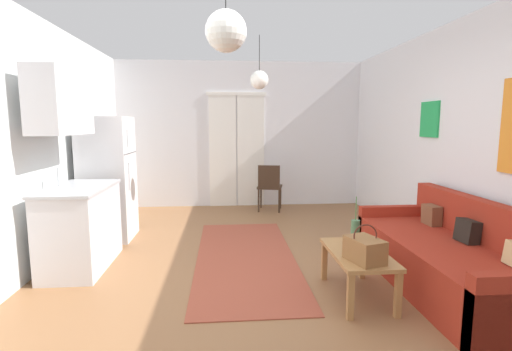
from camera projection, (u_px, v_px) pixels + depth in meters
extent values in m
cube|color=#8E603D|center=(258.00, 296.00, 3.54)|extent=(5.09, 8.08, 0.10)
cube|color=silver|center=(240.00, 135.00, 7.09)|extent=(4.69, 0.10, 2.68)
cube|color=white|center=(223.00, 152.00, 7.05)|extent=(0.50, 0.02, 2.06)
cube|color=white|center=(251.00, 151.00, 7.09)|extent=(0.50, 0.02, 2.06)
cube|color=white|center=(236.00, 94.00, 6.92)|extent=(1.10, 0.03, 0.06)
cube|color=silver|center=(503.00, 146.00, 3.54)|extent=(0.10, 7.68, 2.68)
cube|color=green|center=(430.00, 119.00, 4.67)|extent=(0.02, 0.40, 0.44)
cube|color=orange|center=(39.00, 107.00, 3.96)|extent=(0.02, 0.32, 0.40)
cube|color=#9E4733|center=(246.00, 257.00, 4.40)|extent=(1.12, 2.86, 0.01)
cube|color=maroon|center=(443.00, 265.00, 3.55)|extent=(0.87, 2.14, 0.45)
cube|color=maroon|center=(481.00, 244.00, 3.56)|extent=(0.15, 2.14, 0.84)
cube|color=maroon|center=(395.00, 229.00, 4.55)|extent=(0.87, 0.11, 0.57)
cube|color=black|center=(468.00, 231.00, 3.51)|extent=(0.16, 0.22, 0.22)
cube|color=brown|center=(431.00, 215.00, 4.12)|extent=(0.13, 0.22, 0.22)
cube|color=#A87542|center=(358.00, 254.00, 3.37)|extent=(0.47, 0.87, 0.04)
cube|color=#A87542|center=(350.00, 297.00, 2.99)|extent=(0.05, 0.05, 0.38)
cube|color=#A87542|center=(398.00, 295.00, 3.02)|extent=(0.05, 0.05, 0.38)
cube|color=#A87542|center=(324.00, 261.00, 3.77)|extent=(0.05, 0.05, 0.38)
cube|color=#A87542|center=(362.00, 260.00, 3.80)|extent=(0.05, 0.05, 0.38)
cylinder|color=#47704C|center=(355.00, 233.00, 3.49)|extent=(0.08, 0.08, 0.25)
cylinder|color=#477F42|center=(356.00, 208.00, 3.46)|extent=(0.01, 0.01, 0.22)
cube|color=brown|center=(365.00, 250.00, 3.12)|extent=(0.30, 0.37, 0.20)
torus|color=#512319|center=(365.00, 236.00, 3.10)|extent=(0.20, 0.01, 0.20)
cube|color=white|center=(108.00, 178.00, 5.06)|extent=(0.61, 0.66, 1.64)
cube|color=#4C4C51|center=(130.00, 153.00, 5.04)|extent=(0.01, 0.63, 0.01)
cylinder|color=#B7BABF|center=(128.00, 139.00, 4.83)|extent=(0.02, 0.02, 0.23)
cylinder|color=#B7BABF|center=(129.00, 177.00, 4.90)|extent=(0.02, 0.02, 0.36)
cube|color=silver|center=(81.00, 229.00, 4.08)|extent=(0.56, 1.07, 0.85)
cube|color=#B7BABF|center=(78.00, 188.00, 4.01)|extent=(0.59, 1.10, 0.03)
cube|color=#999BA0|center=(80.00, 192.00, 4.07)|extent=(0.36, 0.40, 0.10)
cylinder|color=#B7BABF|center=(58.00, 177.00, 4.03)|extent=(0.02, 0.02, 0.20)
cube|color=silver|center=(61.00, 102.00, 3.88)|extent=(0.32, 0.96, 0.66)
cylinder|color=#382619|center=(280.00, 197.00, 6.92)|extent=(0.03, 0.03, 0.42)
cylinder|color=#382619|center=(261.00, 197.00, 6.97)|extent=(0.03, 0.03, 0.42)
cylinder|color=#382619|center=(279.00, 201.00, 6.59)|extent=(0.03, 0.03, 0.42)
cylinder|color=#382619|center=(259.00, 201.00, 6.63)|extent=(0.03, 0.03, 0.42)
cube|color=#382619|center=(270.00, 187.00, 6.75)|extent=(0.50, 0.48, 0.04)
cube|color=#382619|center=(269.00, 177.00, 6.54)|extent=(0.38, 0.11, 0.40)
sphere|color=white|center=(226.00, 31.00, 2.57)|extent=(0.28, 0.28, 0.28)
cylinder|color=black|center=(259.00, 53.00, 4.89)|extent=(0.01, 0.01, 0.44)
sphere|color=white|center=(259.00, 80.00, 4.93)|extent=(0.24, 0.24, 0.24)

